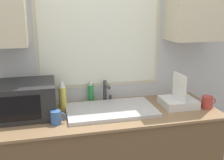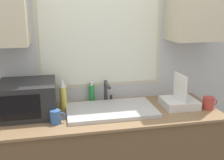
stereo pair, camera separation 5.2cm
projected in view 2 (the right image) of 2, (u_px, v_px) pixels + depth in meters
The scene contains 10 objects.
countertop at pixel (108, 160), 2.27m from camera, with size 1.84×0.66×0.90m.
wall_back at pixel (101, 46), 2.30m from camera, with size 6.00×0.38×2.60m.
sink_basin at pixel (111, 110), 2.15m from camera, with size 0.72×0.42×0.03m.
faucet at pixel (107, 90), 2.32m from camera, with size 0.08×0.19×0.20m.
microwave at pixel (28, 99), 2.07m from camera, with size 0.43×0.40×0.27m.
dish_rack at pixel (179, 101), 2.25m from camera, with size 0.28×0.25×0.29m.
spray_bottle at pixel (63, 95), 2.18m from camera, with size 0.06×0.06×0.26m.
soap_bottle at pixel (92, 93), 2.36m from camera, with size 0.05×0.05×0.19m.
mug_near_sink at pixel (56, 117), 1.92m from camera, with size 0.11×0.08×0.10m.
mug_by_rack at pixel (209, 103), 2.20m from camera, with size 0.13×0.09×0.10m.
Camera 2 is at (-0.38, -1.65, 1.73)m, focal length 42.00 mm.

